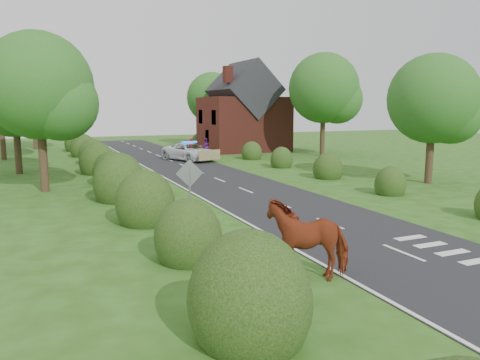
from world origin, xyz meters
name	(u,v)px	position (x,y,z in m)	size (l,w,h in m)	color
ground	(330,224)	(0.00, 0.00, 0.00)	(120.00, 120.00, 0.00)	#294D13
road	(204,174)	(0.00, 15.00, 0.01)	(6.00, 70.00, 0.02)	black
road_markings	(190,179)	(-1.60, 12.93, 0.03)	(4.96, 70.00, 0.01)	white
hedgerow_left	(112,175)	(-6.51, 11.69, 0.75)	(2.75, 50.41, 3.00)	black
hedgerow_right	(317,167)	(6.60, 11.21, 0.55)	(2.10, 45.78, 2.10)	black
tree_left_a	(44,90)	(-9.75, 11.86, 5.34)	(5.74, 5.60, 8.38)	#332316
tree_left_b	(18,99)	(-11.25, 19.86, 5.04)	(5.74, 5.60, 8.07)	#332316
tree_left_c	(2,82)	(-12.70, 29.83, 6.53)	(6.97, 6.80, 10.22)	#332316
tree_left_d	(35,96)	(-10.23, 39.85, 5.64)	(6.15, 6.00, 8.89)	#332316
tree_right_a	(438,102)	(11.23, 5.87, 4.74)	(5.33, 5.20, 7.56)	#332316
tree_right_b	(327,91)	(14.29, 21.84, 5.94)	(6.56, 6.40, 9.40)	#332316
tree_right_c	(215,100)	(9.27, 37.85, 5.34)	(6.15, 6.00, 8.58)	#332316
road_sign	(190,182)	(-5.00, 2.00, 1.65)	(1.06, 0.08, 2.53)	gray
house	(243,114)	(9.49, 30.00, 3.79)	(8.00, 7.40, 9.17)	maroon
cow	(307,243)	(-3.73, -4.42, 0.87)	(1.30, 2.46, 1.74)	maroon
police_van	(189,152)	(1.48, 23.08, 0.74)	(4.11, 5.85, 1.63)	silver
pedestrian_red	(191,146)	(3.32, 28.54, 0.77)	(0.56, 0.37, 1.53)	#B80A17
pedestrian_purple	(206,147)	(4.25, 26.84, 0.81)	(0.78, 0.61, 1.61)	#46135B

